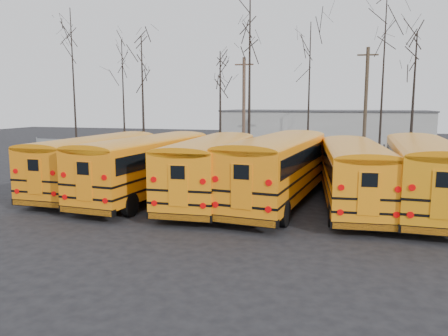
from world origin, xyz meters
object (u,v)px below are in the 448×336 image
(bus_b, at_px, (148,161))
(bus_c, at_px, (212,164))
(bus_a, at_px, (97,159))
(utility_pole_left, at_px, (244,109))
(bus_d, at_px, (279,163))
(utility_pole_right, at_px, (366,104))
(bus_f, at_px, (423,168))
(bus_e, at_px, (354,169))

(bus_b, distance_m, bus_c, 3.40)
(bus_a, height_order, utility_pole_left, utility_pole_left)
(bus_d, relative_size, utility_pole_right, 1.31)
(bus_c, bearing_deg, utility_pole_left, 94.32)
(bus_b, xyz_separation_m, utility_pole_left, (1.54, 14.57, 2.48))
(bus_d, bearing_deg, bus_a, -174.61)
(bus_c, height_order, utility_pole_right, utility_pole_right)
(bus_c, bearing_deg, utility_pole_right, 63.70)
(utility_pole_left, distance_m, utility_pole_right, 10.14)
(bus_a, xyz_separation_m, utility_pole_right, (14.37, 17.48, 2.99))
(bus_b, xyz_separation_m, bus_f, (13.17, 0.92, 0.04))
(bus_a, bearing_deg, bus_b, -8.67)
(bus_f, bearing_deg, bus_b, -174.88)
(bus_c, bearing_deg, bus_a, 173.87)
(bus_a, height_order, bus_f, bus_f)
(bus_f, relative_size, utility_pole_right, 1.27)
(bus_d, xyz_separation_m, utility_pole_right, (4.39, 17.54, 2.84))
(bus_f, xyz_separation_m, utility_pole_left, (-11.63, 13.65, 2.43))
(bus_e, height_order, utility_pole_right, utility_pole_right)
(bus_b, bearing_deg, bus_a, 175.42)
(utility_pole_right, bearing_deg, bus_a, -133.62)
(bus_d, height_order, utility_pole_right, utility_pole_right)
(bus_a, distance_m, utility_pole_left, 15.09)
(bus_a, relative_size, bus_d, 0.91)
(bus_a, bearing_deg, bus_f, 1.55)
(bus_d, distance_m, utility_pole_right, 18.30)
(bus_d, height_order, bus_e, bus_d)
(bus_b, distance_m, bus_d, 6.70)
(bus_b, xyz_separation_m, utility_pole_right, (11.08, 17.99, 2.93))
(bus_b, distance_m, utility_pole_left, 14.86)
(bus_a, distance_m, utility_pole_right, 22.83)
(bus_b, relative_size, bus_e, 1.03)
(utility_pole_left, bearing_deg, bus_d, -72.94)
(bus_a, distance_m, bus_e, 13.46)
(bus_c, relative_size, bus_f, 0.98)
(bus_b, height_order, bus_d, bus_d)
(bus_a, distance_m, bus_f, 16.47)
(bus_b, bearing_deg, bus_c, 6.64)
(bus_d, distance_m, utility_pole_left, 15.22)
(bus_a, height_order, bus_e, bus_a)
(bus_e, relative_size, utility_pole_right, 1.21)
(bus_f, height_order, utility_pole_right, utility_pole_right)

